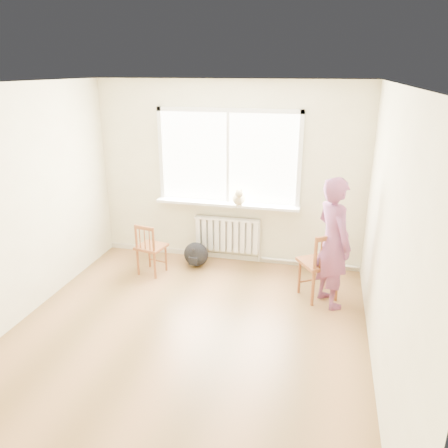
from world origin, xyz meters
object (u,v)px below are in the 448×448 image
Objects in this scene: cat at (239,198)px; backpack at (196,254)px; chair_right at (321,266)px; chair_left at (150,249)px; person at (333,243)px.

backpack is (-0.61, -0.19, -0.88)m from cat.
chair_right is at bearing -17.55° from backpack.
backpack is at bearing -131.77° from chair_left.
cat is (-1.35, 0.86, 0.24)m from person.
chair_left is 2.58m from person.
cat is 1.09m from backpack.
person is (0.12, -0.09, 0.36)m from chair_right.
chair_right is at bearing -44.10° from cat.
person is at bearing -173.86° from chair_left.
chair_left reaches higher than backpack.
chair_right reaches higher than chair_left.
chair_left is 2.06× the size of backpack.
cat reaches higher than chair_right.
person is (2.53, -0.25, 0.44)m from chair_left.
person reaches higher than cat.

